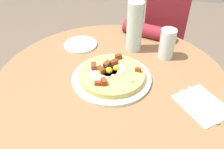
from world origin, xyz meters
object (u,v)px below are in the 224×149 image
fork (206,102)px  breakfast_pizza (111,74)px  water_bottle (135,27)px  bread_plate (81,45)px  water_glass (167,44)px  salt_shaker (157,34)px  knife (199,106)px  person_seated (159,50)px  dining_table (112,108)px  pizza_plate (112,78)px

fork → breakfast_pizza: bearing=40.3°
water_bottle → bread_plate: bearing=92.5°
fork → water_bottle: water_bottle is taller
fork → water_glass: water_glass is taller
water_glass → bread_plate: bearing=86.0°
fork → salt_shaker: (0.44, 0.18, 0.02)m
knife → water_bottle: bearing=0.4°
knife → salt_shaker: size_ratio=3.61×
person_seated → breakfast_pizza: size_ratio=4.33×
bread_plate → knife: size_ratio=0.89×
knife → water_bottle: size_ratio=0.78×
knife → person_seated: bearing=-28.5°
bread_plate → knife: bread_plate is taller
dining_table → fork: bearing=-103.5°
person_seated → water_glass: (-0.44, -0.00, 0.31)m
water_bottle → breakfast_pizza: bearing=165.1°
breakfast_pizza → water_glass: water_glass is taller
bread_plate → person_seated: bearing=-44.5°
person_seated → knife: 0.79m
pizza_plate → breakfast_pizza: breakfast_pizza is taller
water_glass → pizza_plate: bearing=133.5°
salt_shaker → water_glass: bearing=-165.4°
fork → water_glass: (0.28, 0.14, 0.06)m
knife → salt_shaker: (0.46, 0.15, 0.02)m
bread_plate → pizza_plate: bearing=-139.4°
dining_table → fork: size_ratio=5.28×
fork → salt_shaker: salt_shaker is taller
pizza_plate → water_glass: bearing=-46.5°
water_glass → water_bottle: size_ratio=0.59×
knife → salt_shaker: 0.48m
dining_table → bread_plate: size_ratio=5.96×
person_seated → water_bottle: person_seated is taller
pizza_plate → breakfast_pizza: bearing=80.1°
fork → water_glass: bearing=-10.4°
person_seated → bread_plate: 0.63m
fork → salt_shaker: size_ratio=3.61×
bread_plate → salt_shaker: 0.39m
dining_table → fork: 0.41m
fork → pizza_plate: bearing=40.3°
dining_table → pizza_plate: bearing=-172.0°
dining_table → water_glass: water_glass is taller
knife → dining_table: bearing=34.4°
breakfast_pizza → water_glass: (0.20, -0.21, 0.04)m
person_seated → bread_plate: (-0.41, 0.40, 0.25)m
dining_table → breakfast_pizza: bearing=168.0°
breakfast_pizza → fork: size_ratio=1.46×
bread_plate → knife: (-0.33, -0.52, 0.00)m
water_bottle → knife: bearing=-142.1°
breakfast_pizza → knife: (-0.10, -0.33, -0.02)m
person_seated → breakfast_pizza: bearing=161.8°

